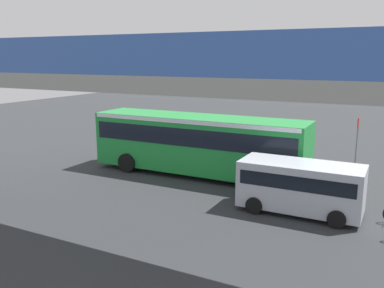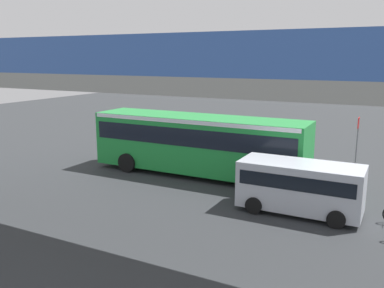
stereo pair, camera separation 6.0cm
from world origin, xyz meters
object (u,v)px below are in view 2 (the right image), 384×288
Objects in this scene: parked_van at (300,184)px; pedestrian at (294,153)px; traffic_sign at (358,133)px; city_bus at (198,140)px.

parked_van reaches higher than pedestrian.
pedestrian is (1.85, -6.60, -0.30)m from parked_van.
traffic_sign is at bearing -142.42° from pedestrian.
city_bus is 2.40× the size of parked_van.
traffic_sign is (-3.04, -2.34, 1.00)m from pedestrian.
city_bus is at bearing -26.10° from parked_van.
traffic_sign is (-1.18, -8.93, 0.71)m from parked_van.
pedestrian is at bearing 37.58° from traffic_sign.
traffic_sign is (-7.26, -5.96, 0.01)m from city_bus.
city_bus is 9.39m from traffic_sign.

